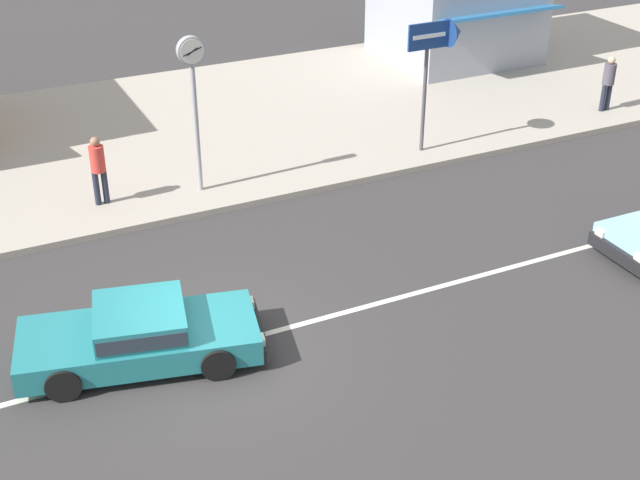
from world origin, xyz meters
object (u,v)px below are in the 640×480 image
object	(u,v)px
sedan_teal_0	(141,334)
street_clock	(193,79)
arrow_signboard	(447,40)
pedestrian_near_clock	(609,79)
pedestrian_mid_kerb	(98,165)

from	to	relation	value
sedan_teal_0	street_clock	world-z (taller)	street_clock
sedan_teal_0	arrow_signboard	xyz separation A→B (m)	(9.61, 5.50, 2.50)
arrow_signboard	street_clock	bearing A→B (deg)	177.54
sedan_teal_0	pedestrian_near_clock	bearing A→B (deg)	20.43
pedestrian_mid_kerb	street_clock	bearing A→B (deg)	-6.94
arrow_signboard	pedestrian_near_clock	xyz separation A→B (m)	(5.78, 0.23, -1.95)
sedan_teal_0	arrow_signboard	bearing A→B (deg)	29.79
pedestrian_near_clock	sedan_teal_0	bearing A→B (deg)	-159.57
sedan_teal_0	pedestrian_mid_kerb	distance (m)	6.14
street_clock	pedestrian_mid_kerb	world-z (taller)	street_clock
street_clock	arrow_signboard	distance (m)	6.55
sedan_teal_0	street_clock	distance (m)	6.96
street_clock	arrow_signboard	xyz separation A→B (m)	(6.55, -0.28, 0.13)
street_clock	pedestrian_near_clock	distance (m)	12.46
sedan_teal_0	pedestrian_near_clock	world-z (taller)	pedestrian_near_clock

